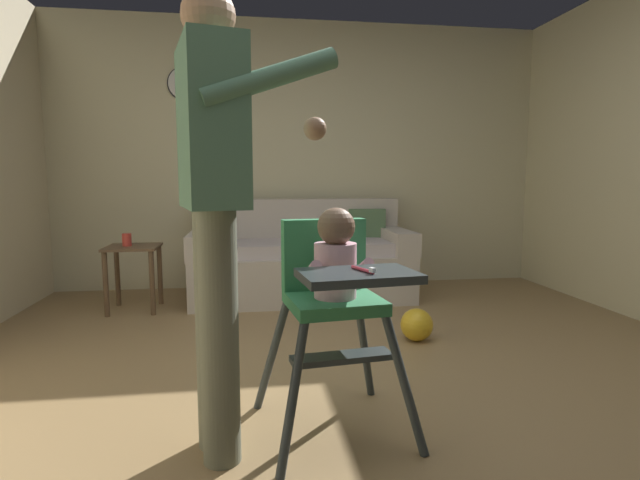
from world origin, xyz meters
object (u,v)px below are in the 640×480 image
at_px(high_chair, 334,280).
at_px(wall_clock, 184,84).
at_px(adult_standing, 215,201).
at_px(side_table, 133,263).
at_px(couch, 301,260).
at_px(toy_ball, 417,325).
at_px(sippy_cup, 127,240).

relative_size(high_chair, wall_clock, 3.03).
bearing_deg(adult_standing, side_table, 96.71).
distance_m(couch, side_table, 1.40).
bearing_deg(wall_clock, side_table, -114.96).
relative_size(couch, high_chair, 2.01).
bearing_deg(side_table, toy_ball, -27.83).
bearing_deg(sippy_cup, toy_ball, -27.35).
bearing_deg(toy_ball, wall_clock, 132.12).
xyz_separation_m(high_chair, sippy_cup, (-1.29, 2.11, -0.07)).
distance_m(adult_standing, toy_ball, 1.87).
relative_size(sippy_cup, wall_clock, 0.32).
distance_m(couch, wall_clock, 1.94).
distance_m(couch, sippy_cup, 1.46).
bearing_deg(toy_ball, side_table, 152.17).
xyz_separation_m(adult_standing, side_table, (-0.79, 2.21, -0.59)).
relative_size(couch, wall_clock, 6.09).
bearing_deg(side_table, high_chair, -59.27).
distance_m(adult_standing, sippy_cup, 2.39).
xyz_separation_m(toy_ball, sippy_cup, (-2.02, 1.05, 0.46)).
bearing_deg(adult_standing, couch, 63.81).
bearing_deg(toy_ball, high_chair, -124.64).
distance_m(side_table, wall_clock, 1.75).
height_order(sippy_cup, wall_clock, wall_clock).
relative_size(high_chair, adult_standing, 0.55).
bearing_deg(high_chair, sippy_cup, -155.46).
bearing_deg(couch, toy_ball, 24.69).
xyz_separation_m(toy_ball, side_table, (-1.98, 1.05, 0.27)).
xyz_separation_m(high_chair, adult_standing, (-0.46, -0.10, 0.33)).
height_order(high_chair, side_table, high_chair).
relative_size(high_chair, side_table, 1.81).
xyz_separation_m(side_table, wall_clock, (0.35, 0.76, 1.53)).
bearing_deg(adult_standing, wall_clock, 85.40).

